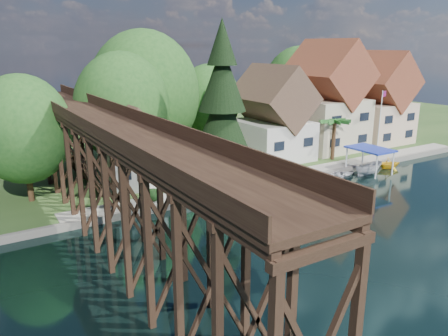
% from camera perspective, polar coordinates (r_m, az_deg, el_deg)
% --- Properties ---
extents(ground, '(140.00, 140.00, 0.00)m').
position_cam_1_polar(ground, '(37.07, 12.74, -6.11)').
color(ground, black).
rests_on(ground, ground).
extents(bank, '(140.00, 52.00, 0.50)m').
position_cam_1_polar(bank, '(64.62, -8.66, 3.67)').
color(bank, '#2D4C1E').
rests_on(bank, ground).
extents(seawall, '(60.00, 0.40, 0.62)m').
position_cam_1_polar(seawall, '(45.07, 9.37, -1.57)').
color(seawall, slate).
rests_on(seawall, ground).
extents(promenade, '(50.00, 2.60, 0.06)m').
position_cam_1_polar(promenade, '(47.21, 10.20, -0.53)').
color(promenade, gray).
rests_on(promenade, bank).
extents(trestle_bridge, '(4.12, 44.18, 9.30)m').
position_cam_1_polar(trestle_bridge, '(31.74, -14.98, 0.22)').
color(trestle_bridge, black).
rests_on(trestle_bridge, ground).
extents(house_left, '(7.64, 8.64, 11.02)m').
position_cam_1_polar(house_left, '(51.84, 6.35, 6.29)').
color(house_left, beige).
rests_on(house_left, bank).
extents(house_center, '(8.65, 9.18, 13.89)m').
position_cam_1_polar(house_center, '(57.93, 13.20, 8.24)').
color(house_center, '#C1B797').
rests_on(house_center, bank).
extents(house_right, '(8.15, 8.64, 12.45)m').
position_cam_1_polar(house_right, '(64.31, 19.27, 7.91)').
color(house_right, beige).
rests_on(house_right, bank).
extents(shed, '(5.09, 5.40, 7.85)m').
position_cam_1_polar(shed, '(42.21, -12.10, 2.06)').
color(shed, beige).
rests_on(shed, bank).
extents(bg_trees, '(49.90, 13.30, 10.57)m').
position_cam_1_polar(bg_trees, '(52.58, -2.39, 8.87)').
color(bg_trees, '#382314').
rests_on(bg_trees, bank).
extents(shrubs, '(15.76, 2.47, 1.70)m').
position_cam_1_polar(shrubs, '(40.91, -0.90, -1.79)').
color(shrubs, '#1B4117').
rests_on(shrubs, bank).
extents(conifer, '(6.32, 6.32, 15.55)m').
position_cam_1_polar(conifer, '(42.57, -0.24, 8.22)').
color(conifer, '#382314').
rests_on(conifer, bank).
extents(palm_tree, '(3.83, 3.83, 5.08)m').
position_cam_1_polar(palm_tree, '(52.54, 14.27, 5.81)').
color(palm_tree, '#382314').
rests_on(palm_tree, bank).
extents(flagpole, '(1.18, 0.46, 7.87)m').
position_cam_1_polar(flagpole, '(56.58, 19.80, 6.45)').
color(flagpole, white).
rests_on(flagpole, bank).
extents(tugboat, '(3.25, 2.23, 2.16)m').
position_cam_1_polar(tugboat, '(40.98, 6.31, -2.72)').
color(tugboat, '#AF0B22').
rests_on(tugboat, ground).
extents(boat_white_a, '(3.79, 2.86, 0.74)m').
position_cam_1_polar(boat_white_a, '(48.00, 15.05, -0.76)').
color(boat_white_a, white).
rests_on(boat_white_a, ground).
extents(boat_canopy, '(3.73, 4.62, 2.98)m').
position_cam_1_polar(boat_canopy, '(49.53, 18.40, 0.56)').
color(boat_canopy, silver).
rests_on(boat_canopy, ground).
extents(boat_yellow, '(3.40, 3.16, 1.46)m').
position_cam_1_polar(boat_yellow, '(53.06, 20.75, 0.71)').
color(boat_yellow, yellow).
rests_on(boat_yellow, ground).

